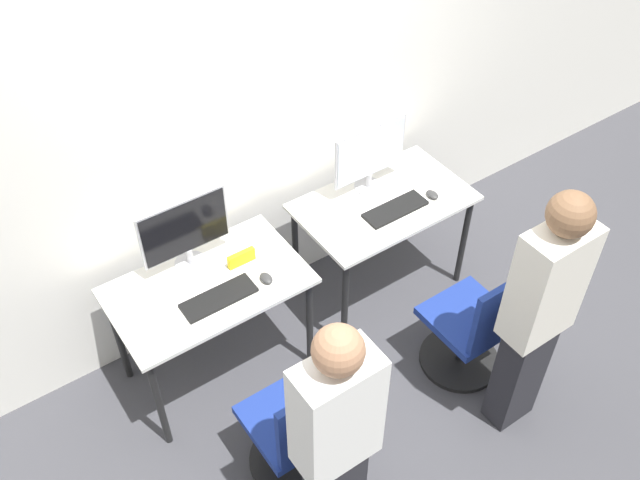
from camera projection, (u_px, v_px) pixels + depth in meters
ground_plane at (332, 357)px, 4.36m from camera, size 20.00×20.00×0.00m
wall_back at (254, 106)px, 3.84m from camera, size 12.00×0.05×2.80m
desk_left at (209, 296)px, 3.85m from camera, size 1.05×0.63×0.75m
monitor_left at (185, 231)px, 3.73m from camera, size 0.50×0.18×0.44m
keyboard_left at (219, 298)px, 3.70m from camera, size 0.40×0.14×0.02m
mouse_left at (266, 278)px, 3.80m from camera, size 0.06×0.09×0.03m
office_chair_left at (298, 433)px, 3.59m from camera, size 0.48×0.48×0.87m
person_left at (336, 439)px, 3.02m from camera, size 0.36×0.20×1.55m
desk_right at (383, 212)px, 4.34m from camera, size 1.05×0.63×0.75m
monitor_right at (370, 156)px, 4.20m from camera, size 0.50×0.18×0.44m
keyboard_right at (395, 209)px, 4.21m from camera, size 0.40×0.14×0.02m
mouse_right at (432, 195)px, 4.29m from camera, size 0.06×0.09×0.03m
office_chair_right at (473, 330)px, 4.07m from camera, size 0.48×0.48×0.87m
person_right at (539, 311)px, 3.47m from camera, size 0.36×0.21×1.62m
placard_left at (241, 258)px, 3.87m from camera, size 0.16×0.03×0.08m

